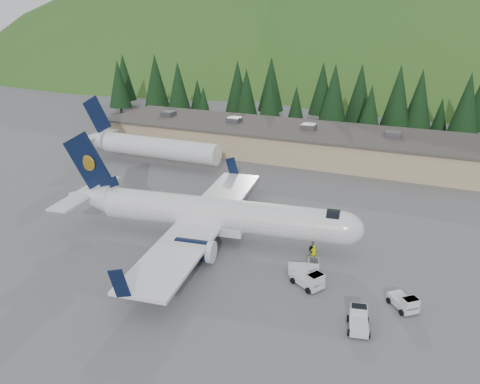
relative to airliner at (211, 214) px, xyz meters
name	(u,v)px	position (x,y,z in m)	size (l,w,h in m)	color
ground	(220,240)	(1.05, 0.14, -3.21)	(600.00, 600.00, 0.00)	#57575C
airliner	(211,214)	(0.00, 0.00, 0.00)	(36.36, 34.23, 12.06)	white
second_airliner	(146,146)	(-23.87, 22.14, 0.11)	(27.50, 11.00, 10.05)	white
baggage_tug_a	(306,268)	(12.49, -3.27, -2.49)	(3.38, 2.56, 1.63)	silver
baggage_tug_b	(405,303)	(22.35, -5.69, -2.51)	(3.03, 3.20, 1.57)	silver
baggage_tug_c	(359,320)	(18.98, -9.94, -2.49)	(2.35, 3.28, 1.61)	silver
terminal_building	(282,140)	(-3.96, 38.14, -0.59)	(71.00, 17.00, 6.10)	tan
baggage_tug_d	(309,280)	(13.45, -5.49, -2.43)	(3.68, 3.17, 1.76)	silver
ramp_worker	(314,253)	(12.43, -0.16, -2.31)	(0.66, 0.43, 1.80)	#CFDE00
tree_line	(311,94)	(-4.71, 60.48, 4.71)	(114.54, 19.16, 14.33)	black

